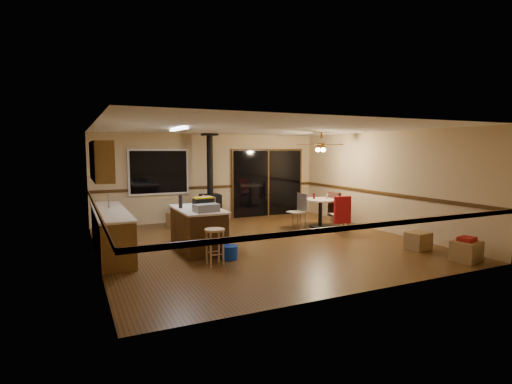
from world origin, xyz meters
TOP-DOWN VIEW (x-y plane):
  - floor at (0.00, 0.00)m, footprint 7.00×7.00m
  - ceiling at (0.00, 0.00)m, footprint 7.00×7.00m
  - wall_back at (0.00, 3.50)m, footprint 7.00×0.00m
  - wall_front at (0.00, -3.50)m, footprint 7.00×0.00m
  - wall_left at (-3.50, 0.00)m, footprint 0.00×7.00m
  - wall_right at (3.50, 0.00)m, footprint 0.00×7.00m
  - chair_rail at (0.00, 0.00)m, footprint 7.00×7.00m
  - window at (-1.60, 3.45)m, footprint 1.72×0.10m
  - sliding_door at (1.90, 3.45)m, footprint 2.52×0.10m
  - lower_cabinets at (-3.20, 0.50)m, footprint 0.60×3.00m
  - countertop at (-3.20, 0.50)m, footprint 0.64×3.04m
  - upper_cabinets at (-3.33, 0.70)m, footprint 0.35×2.00m
  - kitchen_island at (-1.50, 0.00)m, footprint 0.88×1.68m
  - wood_stove at (-0.20, 3.05)m, footprint 0.55×0.50m
  - ceiling_fan at (2.32, 1.05)m, footprint 0.24×0.24m
  - fluorescent_strip at (-1.80, 0.30)m, footprint 0.10×1.20m
  - toolbox_grey at (-1.48, -0.53)m, footprint 0.52×0.33m
  - toolbox_black at (-1.43, -0.19)m, footprint 0.42×0.25m
  - toolbox_yellow_lid at (-1.43, -0.19)m, footprint 0.39×0.23m
  - box_on_island at (-1.24, 0.14)m, footprint 0.28×0.35m
  - bottle_dark at (-1.82, 0.18)m, footprint 0.09×0.09m
  - bottle_pink at (-1.31, 0.19)m, footprint 0.09×0.09m
  - bottle_white at (-1.38, 0.48)m, footprint 0.06×0.06m
  - bar_stool at (-1.54, -1.20)m, footprint 0.49×0.49m
  - blue_bucket at (-1.16, -0.96)m, footprint 0.42×0.42m
  - dining_table at (2.32, 1.05)m, footprint 0.96×0.96m
  - glass_red at (2.17, 1.15)m, footprint 0.08×0.08m
  - glass_cream at (2.50, 1.00)m, footprint 0.06×0.06m
  - chair_left at (1.72, 1.17)m, footprint 0.46×0.45m
  - chair_near at (2.38, 0.18)m, footprint 0.51×0.54m
  - chair_right at (2.83, 1.09)m, footprint 0.49×0.46m
  - box_under_window at (-1.27, 2.66)m, footprint 0.64×0.59m
  - box_corner_a at (2.90, -3.01)m, footprint 0.60×0.53m
  - box_corner_b at (2.78, -1.95)m, footprint 0.50×0.45m
  - box_small_red at (2.90, -3.01)m, footprint 0.36×0.32m

SIDE VIEW (x-z plane):
  - floor at x=0.00m, z-range 0.00..0.00m
  - blue_bucket at x=-1.16m, z-range 0.00..0.27m
  - box_corner_b at x=2.78m, z-range 0.00..0.37m
  - box_corner_a at x=2.90m, z-range 0.00..0.39m
  - box_under_window at x=-1.27m, z-range 0.00..0.42m
  - bar_stool at x=-1.54m, z-range 0.00..0.68m
  - lower_cabinets at x=-3.20m, z-range 0.00..0.86m
  - box_small_red at x=2.90m, z-range 0.39..0.47m
  - kitchen_island at x=-1.50m, z-range 0.00..0.90m
  - dining_table at x=2.32m, z-range 0.14..0.92m
  - chair_left at x=1.72m, z-range 0.33..0.85m
  - chair_near at x=2.38m, z-range 0.25..0.95m
  - chair_right at x=2.83m, z-range 0.25..0.95m
  - wood_stove at x=-0.20m, z-range -0.53..1.99m
  - glass_cream at x=2.50m, z-range 0.78..0.91m
  - glass_red at x=2.17m, z-range 0.78..0.94m
  - countertop at x=-3.20m, z-range 0.86..0.90m
  - toolbox_grey at x=-1.48m, z-range 0.90..1.05m
  - bottle_white at x=-1.38m, z-range 0.90..1.06m
  - chair_rail at x=0.00m, z-range 0.96..1.04m
  - box_on_island at x=-1.24m, z-range 0.90..1.12m
  - toolbox_black at x=-1.43m, z-range 0.90..1.12m
  - bottle_pink at x=-1.31m, z-range 0.90..1.14m
  - bottle_dark at x=-1.82m, z-range 0.90..1.18m
  - sliding_door at x=1.90m, z-range 0.00..2.10m
  - toolbox_yellow_lid at x=-1.43m, z-range 1.12..1.15m
  - wall_back at x=0.00m, z-range -2.20..4.80m
  - wall_front at x=0.00m, z-range -2.20..4.80m
  - wall_left at x=-3.50m, z-range -2.20..4.80m
  - wall_right at x=3.50m, z-range -2.20..4.80m
  - window at x=-1.60m, z-range 0.84..2.16m
  - upper_cabinets at x=-3.33m, z-range 1.50..2.30m
  - ceiling_fan at x=2.32m, z-range 1.94..2.49m
  - fluorescent_strip at x=-1.80m, z-range 2.54..2.58m
  - ceiling at x=0.00m, z-range 2.60..2.60m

